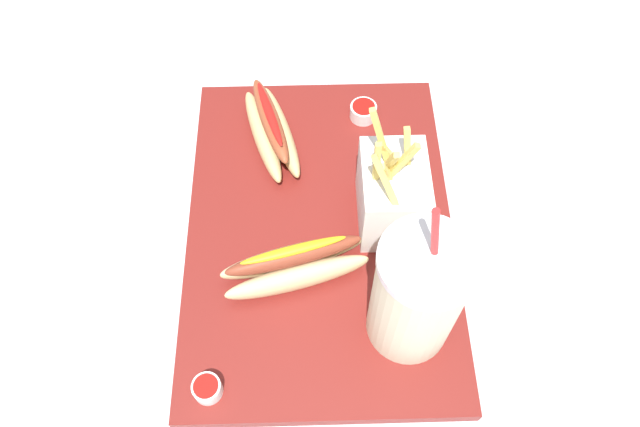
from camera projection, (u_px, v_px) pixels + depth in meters
name	position (u px, v px, depth m)	size (l,w,h in m)	color
ground_plane	(320.00, 237.00, 0.77)	(2.40, 2.40, 0.02)	silver
food_tray	(320.00, 230.00, 0.75)	(0.47, 0.33, 0.02)	maroon
soda_cup	(417.00, 295.00, 0.61)	(0.10, 0.10, 0.24)	beige
fries_basket	(392.00, 194.00, 0.71)	(0.10, 0.08, 0.17)	white
hot_dog_1	(295.00, 264.00, 0.69)	(0.09, 0.18, 0.07)	#E5C689
hot_dog_2	(271.00, 130.00, 0.79)	(0.17, 0.09, 0.06)	#DBB775
ketchup_cup_1	(363.00, 111.00, 0.83)	(0.04, 0.04, 0.02)	white
ketchup_cup_2	(207.00, 388.00, 0.63)	(0.03, 0.03, 0.02)	white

